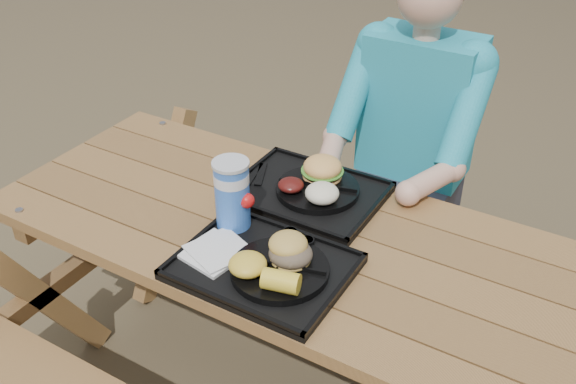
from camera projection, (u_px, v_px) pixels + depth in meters
The scene contains 17 objects.
picnic_table at pixel (288, 323), 2.07m from camera, with size 1.80×1.49×0.75m, color #999999, non-canonical shape.
tray_near at pixel (263, 268), 1.71m from camera, with size 0.45×0.35×0.02m, color black.
tray_far at pixel (308, 194), 2.01m from camera, with size 0.45×0.35×0.02m, color black.
plate_near at pixel (280, 270), 1.67m from camera, with size 0.26×0.26×0.02m, color black.
plate_far at pixel (318, 189), 1.99m from camera, with size 0.26×0.26×0.02m, color black.
napkin_stack at pixel (214, 252), 1.73m from camera, with size 0.15×0.15×0.02m, color silver.
soda_cup at pixel (232, 196), 1.80m from camera, with size 0.10×0.10×0.20m, color blue.
condiment_bbq at pixel (290, 234), 1.79m from camera, with size 0.04×0.04×0.03m, color black.
condiment_mustard at pixel (307, 243), 1.76m from camera, with size 0.04×0.04×0.03m, color yellow.
sandwich at pixel (291, 243), 1.65m from camera, with size 0.11×0.11×0.11m, color gold, non-canonical shape.
mac_cheese at pixel (248, 264), 1.63m from camera, with size 0.10×0.10×0.05m, color yellow.
corn_cob at pixel (281, 281), 1.57m from camera, with size 0.09×0.09×0.05m, color yellow, non-canonical shape.
cutlery_far at pixel (261, 174), 2.08m from camera, with size 0.02×0.14×0.01m, color black.
burger at pixel (323, 163), 2.00m from camera, with size 0.12×0.12×0.11m, color #F5AE56, non-canonical shape.
baked_beans at pixel (291, 185), 1.96m from camera, with size 0.08×0.08×0.04m, color #511310.
potato_salad at pixel (322, 193), 1.90m from camera, with size 0.10×0.10×0.06m, color white.
diner at pixel (411, 164), 2.39m from camera, with size 0.48×0.84×1.28m, color teal, non-canonical shape.
Camera 1 is at (0.76, -1.29, 1.86)m, focal length 40.00 mm.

